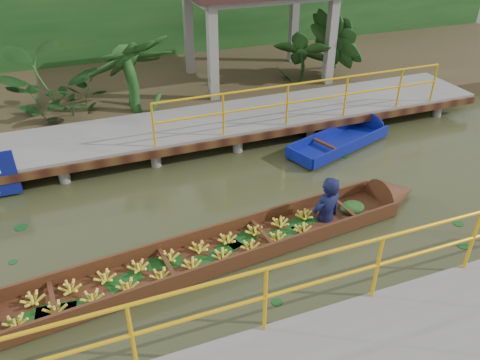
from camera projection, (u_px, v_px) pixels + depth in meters
name	position (u px, v px, depth m)	size (l,w,h in m)	color
ground	(238.00, 222.00, 8.92)	(80.00, 80.00, 0.00)	#31361B
land_strip	(155.00, 84.00, 14.78)	(30.00, 8.00, 0.45)	#382E1C
far_dock	(189.00, 127.00, 11.41)	(16.00, 2.06, 1.66)	slate
foliage_backdrop	(134.00, 10.00, 15.85)	(30.00, 0.80, 4.00)	#123913
vendor_boat	(240.00, 237.00, 8.06)	(8.89, 1.73, 2.19)	#3A1D0F
moored_blue_boat	(358.00, 134.00, 11.88)	(3.35, 1.85, 0.78)	navy
tropical_plants	(124.00, 72.00, 12.04)	(14.58, 1.58, 1.98)	#123913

